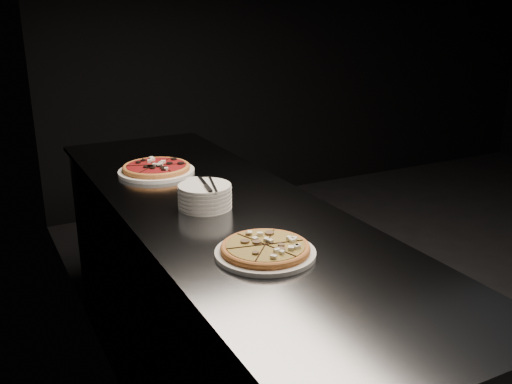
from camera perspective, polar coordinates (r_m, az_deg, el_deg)
name	(u,v)px	position (r m, az deg, el deg)	size (l,w,h in m)	color
wall_left	(114,83)	(1.94, -14.02, 10.52)	(0.02, 5.00, 2.80)	black
wall_back	(324,32)	(5.28, 6.79, 15.64)	(5.00, 0.02, 2.80)	black
counter	(223,311)	(2.36, -3.31, -11.78)	(0.74, 2.44, 0.92)	#5C5E63
pizza_mushroom	(265,250)	(1.73, 0.93, -5.77)	(0.32, 0.32, 0.04)	white
pizza_tomato	(156,169)	(2.59, -9.93, 2.31)	(0.39, 0.39, 0.04)	white
plate_stack	(205,196)	(2.13, -5.14, -0.42)	(0.20, 0.20, 0.09)	white
cutlery	(208,185)	(2.10, -4.81, 0.71)	(0.10, 0.20, 0.01)	silver
ramekin	(195,187)	(2.27, -6.11, 0.54)	(0.08, 0.08, 0.07)	silver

